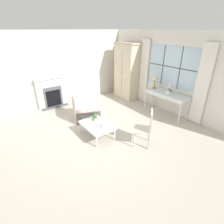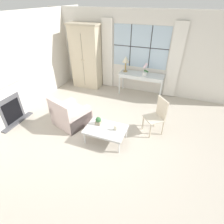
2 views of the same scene
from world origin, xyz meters
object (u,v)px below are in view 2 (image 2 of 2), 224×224
object	(u,v)px
potted_orchid	(145,70)
fireplace	(6,101)
armchair_upholstered	(70,116)
pillar_candle	(116,128)
coffee_table	(106,130)
armoire	(86,57)
console_table	(141,76)
potted_plant_small	(98,121)
table_lamp	(126,60)
side_chair_wooden	(158,114)

from	to	relation	value
potted_orchid	fireplace	bearing A→B (deg)	-137.58
potted_orchid	armchair_upholstered	distance (m)	2.96
pillar_candle	coffee_table	bearing A→B (deg)	-171.76
armoire	console_table	xyz separation A→B (m)	(2.18, -0.02, -0.45)
console_table	potted_orchid	world-z (taller)	potted_orchid
console_table	coffee_table	xyz separation A→B (m)	(-0.23, -2.76, -0.38)
pillar_candle	potted_orchid	bearing A→B (deg)	88.01
potted_plant_small	console_table	bearing A→B (deg)	79.91
potted_orchid	potted_plant_small	distance (m)	2.72
console_table	armchair_upholstered	size ratio (longest dim) A/B	1.45
pillar_candle	armoire	bearing A→B (deg)	128.76
potted_plant_small	armoire	bearing A→B (deg)	122.57
pillar_candle	console_table	bearing A→B (deg)	90.33
table_lamp	side_chair_wooden	xyz separation A→B (m)	(1.51, -1.99, -0.66)
potted_orchid	coffee_table	bearing A→B (deg)	-97.12
armoire	potted_orchid	distance (m)	2.30
potted_orchid	pillar_candle	distance (m)	2.72
potted_orchid	side_chair_wooden	size ratio (longest dim) A/B	0.43
table_lamp	potted_orchid	size ratio (longest dim) A/B	1.27
armoire	table_lamp	bearing A→B (deg)	1.02
potted_plant_small	table_lamp	bearing A→B (deg)	93.07
armchair_upholstered	potted_plant_small	distance (m)	1.01
side_chair_wooden	coffee_table	distance (m)	1.41
armoire	coffee_table	size ratio (longest dim) A/B	2.31
armoire	armchair_upholstered	xyz separation A→B (m)	(0.74, -2.49, -0.90)
side_chair_wooden	potted_plant_small	distance (m)	1.55
fireplace	coffee_table	size ratio (longest dim) A/B	2.03
console_table	potted_orchid	distance (m)	0.28
armoire	pillar_candle	size ratio (longest dim) A/B	15.70
fireplace	table_lamp	size ratio (longest dim) A/B	3.75
potted_orchid	coffee_table	distance (m)	2.80
console_table	armchair_upholstered	world-z (taller)	armchair_upholstered
armchair_upholstered	coffee_table	distance (m)	1.25
table_lamp	coffee_table	world-z (taller)	table_lamp
potted_orchid	armchair_upholstered	xyz separation A→B (m)	(-1.55, -2.42, -0.70)
armoire	potted_plant_small	distance (m)	3.25
console_table	potted_orchid	xyz separation A→B (m)	(0.11, -0.05, 0.26)
console_table	potted_plant_small	bearing A→B (deg)	-100.09
fireplace	pillar_candle	world-z (taller)	fireplace
armoire	coffee_table	world-z (taller)	armoire
armchair_upholstered	pillar_candle	xyz separation A→B (m)	(1.46, -0.25, 0.16)
fireplace	console_table	distance (m)	4.32
side_chair_wooden	potted_plant_small	bearing A→B (deg)	-152.28
table_lamp	potted_orchid	world-z (taller)	table_lamp
armoire	side_chair_wooden	distance (m)	3.70
armoire	coffee_table	distance (m)	3.49
fireplace	console_table	size ratio (longest dim) A/B	1.31
fireplace	armoire	bearing A→B (deg)	72.85
fireplace	coffee_table	distance (m)	2.91
armoire	table_lamp	xyz separation A→B (m)	(1.56, 0.03, 0.04)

